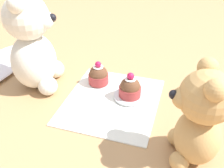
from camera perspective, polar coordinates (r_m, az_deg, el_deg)
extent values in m
plane|color=tan|center=(0.70, 0.00, -3.82)|extent=(4.00, 4.00, 0.00)
cube|color=silver|center=(0.69, 0.00, -3.62)|extent=(0.27, 0.24, 0.01)
ellipsoid|color=silver|center=(0.75, -16.58, 4.84)|extent=(0.16, 0.15, 0.15)
sphere|color=silver|center=(0.70, -18.25, 13.66)|extent=(0.12, 0.12, 0.12)
ellipsoid|color=silver|center=(0.69, -14.53, 13.29)|extent=(0.07, 0.06, 0.04)
sphere|color=black|center=(0.68, -12.89, 13.87)|extent=(0.02, 0.02, 0.02)
sphere|color=silver|center=(0.65, -20.14, 16.05)|extent=(0.04, 0.04, 0.04)
sphere|color=silver|center=(0.73, -13.82, -0.38)|extent=(0.05, 0.05, 0.05)
sphere|color=silver|center=(0.80, -12.22, 3.20)|extent=(0.05, 0.05, 0.05)
ellipsoid|color=tan|center=(0.55, 17.97, -10.83)|extent=(0.11, 0.11, 0.11)
sphere|color=tan|center=(0.49, 19.96, -2.65)|extent=(0.10, 0.10, 0.10)
ellipsoid|color=tan|center=(0.48, 15.32, -2.95)|extent=(0.05, 0.05, 0.04)
sphere|color=black|center=(0.47, 13.30, -2.27)|extent=(0.02, 0.02, 0.02)
sphere|color=tan|center=(0.49, 20.15, 3.40)|extent=(0.04, 0.04, 0.04)
sphere|color=tan|center=(0.44, 21.70, -1.28)|extent=(0.04, 0.04, 0.04)
sphere|color=tan|center=(0.59, 13.87, -11.10)|extent=(0.04, 0.04, 0.04)
sphere|color=tan|center=(0.55, 14.43, -15.94)|extent=(0.04, 0.04, 0.04)
cylinder|color=#993333|center=(0.75, -2.95, 1.24)|extent=(0.06, 0.06, 0.03)
sphere|color=brown|center=(0.75, -2.98, 2.12)|extent=(0.05, 0.05, 0.05)
cylinder|color=white|center=(0.73, -3.04, 3.74)|extent=(0.03, 0.03, 0.00)
sphere|color=#B71947|center=(0.73, -3.06, 4.30)|extent=(0.02, 0.02, 0.02)
cylinder|color=silver|center=(0.70, 3.86, -2.63)|extent=(0.08, 0.08, 0.01)
cylinder|color=#993333|center=(0.69, 3.91, -1.56)|extent=(0.06, 0.06, 0.03)
sphere|color=brown|center=(0.68, 3.95, -0.64)|extent=(0.05, 0.05, 0.05)
cylinder|color=white|center=(0.67, 4.03, 1.10)|extent=(0.03, 0.03, 0.00)
sphere|color=#B71947|center=(0.67, 4.06, 1.72)|extent=(0.02, 0.02, 0.02)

